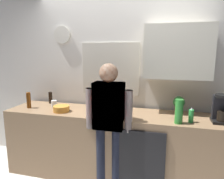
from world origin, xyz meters
name	(u,v)px	position (x,y,z in m)	size (l,w,h in m)	color
kitchen_counter	(115,145)	(0.00, 0.30, 0.46)	(3.00, 0.64, 0.93)	#937251
dishwasher_panel	(141,165)	(0.40, -0.03, 0.42)	(0.56, 0.02, 0.83)	black
back_wall_assembly	(128,77)	(0.09, 0.70, 1.36)	(4.60, 0.42, 2.60)	white
coffee_maker	(221,110)	(1.27, 0.26, 1.07)	(0.20, 0.20, 0.33)	black
bottle_amber_beer	(29,100)	(-1.26, 0.22, 1.04)	(0.06, 0.06, 0.23)	brown
bottle_clear_soda	(179,111)	(0.80, 0.09, 1.07)	(0.09, 0.09, 0.28)	#2D8C33
bottle_dark_sauce	(50,98)	(-1.10, 0.54, 1.02)	(0.06, 0.06, 0.18)	black
cup_blue_mug	(105,109)	(-0.13, 0.27, 0.98)	(0.08, 0.08, 0.10)	#3351B2
cup_white_mug	(54,104)	(-0.94, 0.37, 0.97)	(0.08, 0.08, 0.10)	white
mixing_bowl	(61,109)	(-0.72, 0.17, 0.97)	(0.22, 0.22, 0.08)	orange
potted_plant	(179,104)	(0.82, 0.48, 1.06)	(0.15, 0.15, 0.23)	#9E5638
dish_soap	(191,116)	(0.94, 0.16, 1.00)	(0.06, 0.06, 0.18)	green
person_at_sink	(109,118)	(0.00, 0.00, 0.95)	(0.57, 0.22, 1.60)	black
person_guest	(109,118)	(0.00, 0.00, 0.95)	(0.57, 0.22, 1.60)	#3F4766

